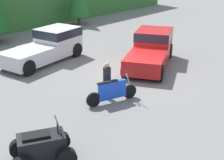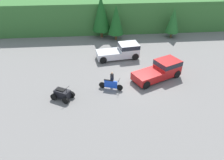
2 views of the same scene
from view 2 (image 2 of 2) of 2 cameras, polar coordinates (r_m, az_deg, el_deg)
ground_plane at (r=22.68m, az=7.53°, el=-0.03°), size 80.00×80.00×0.00m
hillside_backdrop at (r=36.27m, az=2.55°, el=16.83°), size 44.00×6.00×4.64m
tree_left at (r=32.17m, az=-2.86°, el=16.98°), size 2.62×2.62×5.96m
tree_mid_left at (r=31.37m, az=1.05°, el=15.47°), size 2.18×2.18×4.95m
tree_mid_right at (r=33.49m, az=15.71°, el=14.84°), size 1.93×1.93×4.39m
pickup_truck_red at (r=23.05m, az=12.66°, el=2.70°), size 5.46×3.94×1.78m
pickup_truck_second at (r=26.58m, az=2.60°, el=7.65°), size 5.25×2.72×1.78m
dirt_bike at (r=20.87m, az=-0.31°, el=-1.23°), size 2.26×1.02×1.21m
quad_atv at (r=20.14m, az=-12.81°, el=-3.59°), size 2.21×1.95×1.27m
rider_person at (r=21.02m, az=0.00°, el=0.32°), size 0.47×0.47×1.64m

